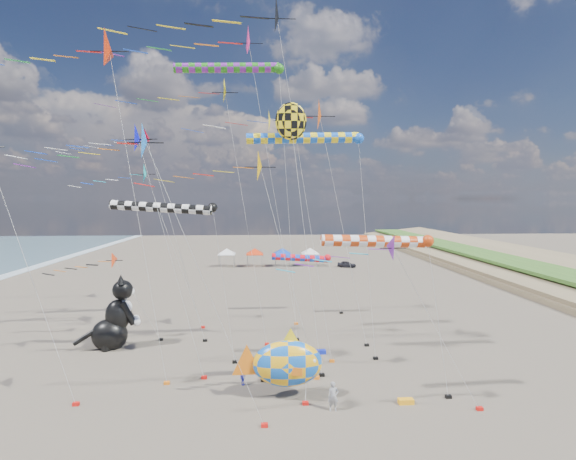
# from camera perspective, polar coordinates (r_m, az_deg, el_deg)

# --- Properties ---
(ground) EXTENTS (260.00, 260.00, 0.00)m
(ground) POSITION_cam_1_polar(r_m,az_deg,el_deg) (23.60, -3.38, -27.07)
(ground) COLOR brown
(ground) RESTS_ON ground
(delta_kite_0) EXTENTS (8.91, 1.57, 7.81)m
(delta_kite_0) POSITION_cam_1_polar(r_m,az_deg,el_deg) (40.91, -22.02, -4.11)
(delta_kite_0) COLOR #FB4417
(delta_kite_0) RESTS_ON ground
(delta_kite_1) EXTENTS (12.27, 2.24, 21.65)m
(delta_kite_1) POSITION_cam_1_polar(r_m,az_deg,el_deg) (37.64, -9.53, 16.23)
(delta_kite_1) COLOR yellow
(delta_kite_1) RESTS_ON ground
(delta_kite_2) EXTENTS (15.60, 3.01, 26.59)m
(delta_kite_2) POSITION_cam_1_polar(r_m,az_deg,el_deg) (34.81, -2.39, 25.34)
(delta_kite_2) COLOR black
(delta_kite_2) RESTS_ON ground
(delta_kite_3) EXTENTS (16.69, 3.04, 28.39)m
(delta_kite_3) POSITION_cam_1_polar(r_m,az_deg,el_deg) (44.96, -5.31, 22.72)
(delta_kite_3) COLOR #F82878
(delta_kite_3) RESTS_ON ground
(delta_kite_4) EXTENTS (12.12, 1.99, 17.10)m
(delta_kite_4) POSITION_cam_1_polar(r_m,az_deg,el_deg) (31.47, -21.00, 10.23)
(delta_kite_4) COLOR #0C10D8
(delta_kite_4) RESTS_ON ground
(delta_kite_5) EXTENTS (10.22, 1.96, 15.96)m
(delta_kite_5) POSITION_cam_1_polar(r_m,az_deg,el_deg) (23.85, -15.79, 9.83)
(delta_kite_5) COLOR blue
(delta_kite_5) RESTS_ON ground
(delta_kite_6) EXTENTS (13.56, 2.69, 19.99)m
(delta_kite_6) POSITION_cam_1_polar(r_m,az_deg,el_deg) (36.64, 3.51, 13.75)
(delta_kite_6) COLOR #CC490E
(delta_kite_6) RESTS_ON ground
(delta_kite_7) EXTENTS (12.29, 2.72, 22.94)m
(delta_kite_7) POSITION_cam_1_polar(r_m,az_deg,el_deg) (32.17, -23.34, 20.23)
(delta_kite_7) COLOR red
(delta_kite_7) RESTS_ON ground
(delta_kite_8) EXTENTS (10.49, 1.63, 10.33)m
(delta_kite_8) POSITION_cam_1_polar(r_m,az_deg,el_deg) (25.48, 12.36, -3.03)
(delta_kite_8) COLOR #62188E
(delta_kite_8) RESTS_ON ground
(delta_kite_9) EXTENTS (10.47, 2.25, 15.44)m
(delta_kite_9) POSITION_cam_1_polar(r_m,az_deg,el_deg) (29.41, -3.19, 7.59)
(delta_kite_9) COLOR #D69B09
(delta_kite_9) RESTS_ON ground
(delta_kite_10) EXTENTS (10.54, 2.01, 15.54)m
(delta_kite_10) POSITION_cam_1_polar(r_m,az_deg,el_deg) (43.19, -17.44, 6.51)
(delta_kite_10) COLOR #1BC1C6
(delta_kite_10) RESTS_ON ground
(delta_kite_12) EXTENTS (11.05, 1.89, 18.04)m
(delta_kite_12) POSITION_cam_1_polar(r_m,az_deg,el_deg) (39.47, -18.64, 10.41)
(delta_kite_12) COLOR red
(delta_kite_12) RESTS_ON ground
(windsock_0) EXTENTS (9.84, 0.82, 16.97)m
(windsock_0) POSITION_cam_1_polar(r_m,az_deg,el_deg) (33.23, 2.64, 11.47)
(windsock_0) COLOR blue
(windsock_0) RESTS_ON ground
(windsock_1) EXTENTS (10.21, 0.85, 23.27)m
(windsock_1) POSITION_cam_1_polar(r_m,az_deg,el_deg) (39.23, -7.06, 19.62)
(windsock_1) COLOR #217C16
(windsock_1) RESTS_ON ground
(windsock_2) EXTENTS (7.54, 0.73, 6.37)m
(windsock_2) POSITION_cam_1_polar(r_m,az_deg,el_deg) (46.97, 1.97, -3.60)
(windsock_2) COLOR red
(windsock_2) RESTS_ON ground
(windsock_3) EXTENTS (8.99, 0.71, 11.90)m
(windsock_3) POSITION_cam_1_polar(r_m,az_deg,el_deg) (33.35, -15.15, 2.66)
(windsock_3) COLOR black
(windsock_3) RESTS_ON ground
(windsock_4) EXTENTS (8.09, 0.72, 10.04)m
(windsock_4) POSITION_cam_1_polar(r_m,az_deg,el_deg) (27.04, 11.73, -1.52)
(windsock_4) COLOR #C63A0E
(windsock_4) RESTS_ON ground
(angelfish_kite) EXTENTS (3.74, 3.02, 18.92)m
(angelfish_kite) POSITION_cam_1_polar(r_m,az_deg,el_deg) (32.28, 0.02, 13.41)
(angelfish_kite) COLOR yellow
(angelfish_kite) RESTS_ON ground
(cat_inflatable) EXTENTS (4.86, 3.51, 5.92)m
(cat_inflatable) POSITION_cam_1_polar(r_m,az_deg,el_deg) (39.70, -21.33, -9.70)
(cat_inflatable) COLOR black
(cat_inflatable) RESTS_ON ground
(fish_inflatable) EXTENTS (5.68, 2.04, 4.36)m
(fish_inflatable) POSITION_cam_1_polar(r_m,az_deg,el_deg) (28.48, -0.17, -16.56)
(fish_inflatable) COLOR blue
(fish_inflatable) RESTS_ON ground
(person_adult) EXTENTS (0.62, 0.41, 1.69)m
(person_adult) POSITION_cam_1_polar(r_m,az_deg,el_deg) (27.57, 5.77, -20.29)
(person_adult) COLOR #96979C
(person_adult) RESTS_ON ground
(child_green) EXTENTS (0.61, 0.51, 1.15)m
(child_green) POSITION_cam_1_polar(r_m,az_deg,el_deg) (30.87, 0.77, -18.07)
(child_green) COLOR #1B7128
(child_green) RESTS_ON ground
(child_blue) EXTENTS (0.53, 0.62, 0.99)m
(child_blue) POSITION_cam_1_polar(r_m,az_deg,el_deg) (31.02, -5.76, -18.14)
(child_blue) COLOR #2930BD
(child_blue) RESTS_ON ground
(kite_bag_0) EXTENTS (0.90, 0.44, 0.30)m
(kite_bag_0) POSITION_cam_1_polar(r_m,az_deg,el_deg) (31.65, -2.63, -18.34)
(kite_bag_0) COLOR black
(kite_bag_0) RESTS_ON ground
(kite_bag_1) EXTENTS (0.90, 0.44, 0.30)m
(kite_bag_1) POSITION_cam_1_polar(r_m,az_deg,el_deg) (36.64, 4.09, -15.17)
(kite_bag_1) COLOR #1326C6
(kite_bag_1) RESTS_ON ground
(kite_bag_2) EXTENTS (0.90, 0.44, 0.30)m
(kite_bag_2) POSITION_cam_1_polar(r_m,az_deg,el_deg) (29.39, 14.73, -20.29)
(kite_bag_2) COLOR #FFA715
(kite_bag_2) RESTS_ON ground
(tent_row) EXTENTS (19.20, 4.20, 3.80)m
(tent_row) POSITION_cam_1_polar(r_m,az_deg,el_deg) (80.73, -2.47, -2.42)
(tent_row) COLOR white
(tent_row) RESTS_ON ground
(parked_car) EXTENTS (3.53, 2.35, 1.12)m
(parked_car) POSITION_cam_1_polar(r_m,az_deg,el_deg) (80.54, 7.46, -4.33)
(parked_car) COLOR #26262D
(parked_car) RESTS_ON ground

